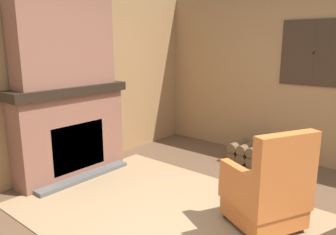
{
  "coord_description": "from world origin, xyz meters",
  "views": [
    {
      "loc": [
        1.35,
        -2.33,
        1.72
      ],
      "look_at": [
        -0.94,
        0.42,
        0.9
      ],
      "focal_mm": 35.0,
      "sensor_mm": 36.0,
      "label": 1
    }
  ],
  "objects_px": {
    "firewood_stack": "(248,152)",
    "storage_case": "(74,79)",
    "armchair": "(267,193)",
    "oil_lamp_vase": "(50,79)"
  },
  "relations": [
    {
      "from": "armchair",
      "to": "storage_case",
      "type": "bearing_deg",
      "value": 33.25
    },
    {
      "from": "oil_lamp_vase",
      "to": "firewood_stack",
      "type": "bearing_deg",
      "value": 53.19
    },
    {
      "from": "storage_case",
      "to": "oil_lamp_vase",
      "type": "bearing_deg",
      "value": -90.02
    },
    {
      "from": "firewood_stack",
      "to": "storage_case",
      "type": "height_order",
      "value": "storage_case"
    },
    {
      "from": "armchair",
      "to": "storage_case",
      "type": "xyz_separation_m",
      "value": [
        -2.56,
        -0.28,
        0.91
      ]
    },
    {
      "from": "armchair",
      "to": "oil_lamp_vase",
      "type": "height_order",
      "value": "oil_lamp_vase"
    },
    {
      "from": "armchair",
      "to": "firewood_stack",
      "type": "height_order",
      "value": "armchair"
    },
    {
      "from": "firewood_stack",
      "to": "armchair",
      "type": "bearing_deg",
      "value": -58.14
    },
    {
      "from": "armchair",
      "to": "firewood_stack",
      "type": "xyz_separation_m",
      "value": [
        -0.95,
        1.53,
        -0.22
      ]
    },
    {
      "from": "firewood_stack",
      "to": "storage_case",
      "type": "bearing_deg",
      "value": -131.6
    }
  ]
}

